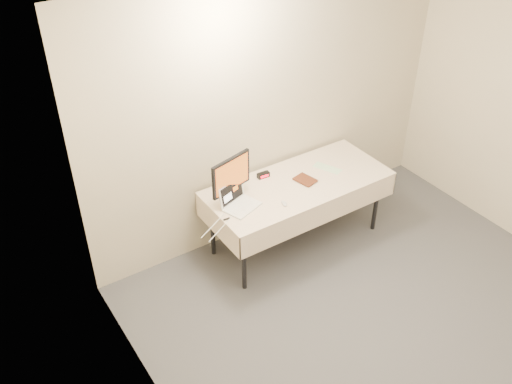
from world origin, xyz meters
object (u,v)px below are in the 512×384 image
laptop (238,201)px  book (300,175)px  monitor (231,176)px  table (298,188)px

laptop → book: laptop is taller
monitor → laptop: bearing=-100.2°
laptop → monitor: monitor is taller
monitor → table: bearing=-22.2°
book → laptop: bearing=164.3°
laptop → monitor: 0.24m
table → book: book is taller
book → monitor: bearing=156.5°
table → monitor: bearing=172.0°
table → monitor: (-0.70, 0.10, 0.34)m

